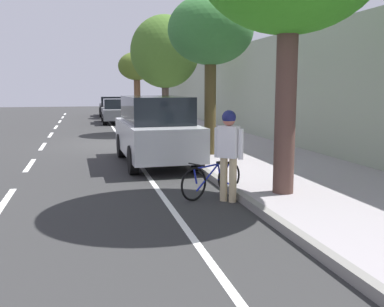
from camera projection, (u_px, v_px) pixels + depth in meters
The scene contains 14 objects.
ground at pixel (119, 144), 17.62m from camera, with size 71.19×71.19×0.00m, color #2E2E2E.
sidewalk at pixel (211, 139), 18.52m from camera, with size 4.18×44.49×0.16m, color #989195.
curb_edge at pixel (160, 141), 18.01m from camera, with size 0.16×44.49×0.16m, color gray.
lane_stripe_centre at pixel (43, 146), 16.80m from camera, with size 0.14×44.20×0.01m.
lane_stripe_bike_edge at pixel (124, 143), 17.67m from camera, with size 0.12×44.49×0.01m, color white.
building_facade at pixel (264, 90), 18.76m from camera, with size 0.50×44.49×4.26m, color #949D8B.
parked_suv_silver_nearest at pixel (155, 129), 12.91m from camera, with size 2.06×4.74×1.99m.
parked_sedan_grey_second at pixel (116, 111), 27.68m from camera, with size 1.87×4.42×1.52m.
parked_sedan_black_mid at pixel (111, 106), 34.41m from camera, with size 1.90×4.43×1.52m.
bicycle_at_curb at pixel (212, 179), 9.07m from camera, with size 1.53×0.87×0.74m.
cyclist_with_backpack at pixel (229, 146), 8.60m from camera, with size 0.55×0.54×1.82m.
street_tree_mid_block at pixel (211, 32), 13.34m from camera, with size 2.62×2.62×4.88m.
street_tree_far_end at pixel (165, 52), 20.83m from camera, with size 3.28×3.28×5.48m.
street_tree_corner at pixel (137, 67), 31.94m from camera, with size 2.70×2.70×4.64m.
Camera 1 is at (-1.31, -17.68, 2.26)m, focal length 40.97 mm.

